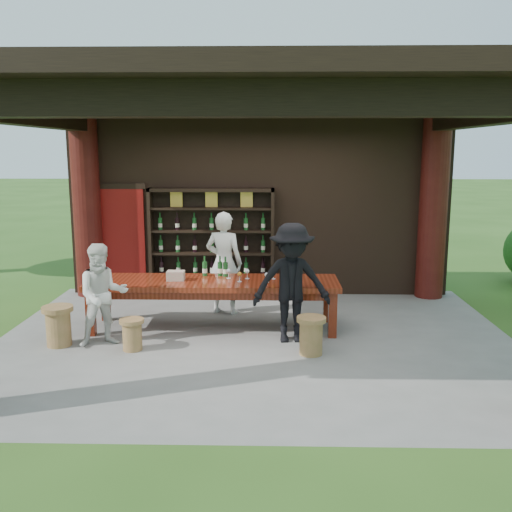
{
  "coord_description": "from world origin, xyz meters",
  "views": [
    {
      "loc": [
        0.2,
        -7.78,
        2.69
      ],
      "look_at": [
        0.0,
        0.4,
        1.15
      ],
      "focal_mm": 40.0,
      "sensor_mm": 36.0,
      "label": 1
    }
  ],
  "objects_px": {
    "host": "(224,263)",
    "guest_man": "(292,283)",
    "stool_near_left": "(132,334)",
    "guest_woman": "(103,295)",
    "stool_near_right": "(311,335)",
    "napkin_basket": "(176,276)",
    "wine_shelf": "(212,243)",
    "tasting_table": "(213,287)",
    "stool_far_left": "(58,325)"
  },
  "relations": [
    {
      "from": "host",
      "to": "guest_man",
      "type": "bearing_deg",
      "value": 141.88
    },
    {
      "from": "stool_near_left",
      "to": "guest_woman",
      "type": "xyz_separation_m",
      "value": [
        -0.44,
        0.2,
        0.48
      ]
    },
    {
      "from": "stool_near_right",
      "to": "napkin_basket",
      "type": "height_order",
      "value": "napkin_basket"
    },
    {
      "from": "wine_shelf",
      "to": "tasting_table",
      "type": "distance_m",
      "value": 1.95
    },
    {
      "from": "tasting_table",
      "to": "stool_far_left",
      "type": "distance_m",
      "value": 2.26
    },
    {
      "from": "guest_woman",
      "to": "stool_near_left",
      "type": "bearing_deg",
      "value": -47.52
    },
    {
      "from": "tasting_table",
      "to": "stool_near_right",
      "type": "bearing_deg",
      "value": -37.87
    },
    {
      "from": "stool_near_left",
      "to": "stool_near_right",
      "type": "height_order",
      "value": "stool_near_right"
    },
    {
      "from": "stool_far_left",
      "to": "napkin_basket",
      "type": "xyz_separation_m",
      "value": [
        1.51,
        0.82,
        0.52
      ]
    },
    {
      "from": "stool_far_left",
      "to": "guest_woman",
      "type": "bearing_deg",
      "value": 4.28
    },
    {
      "from": "host",
      "to": "guest_woman",
      "type": "distance_m",
      "value": 2.24
    },
    {
      "from": "wine_shelf",
      "to": "host",
      "type": "bearing_deg",
      "value": -73.99
    },
    {
      "from": "stool_near_right",
      "to": "guest_man",
      "type": "height_order",
      "value": "guest_man"
    },
    {
      "from": "tasting_table",
      "to": "stool_near_right",
      "type": "relative_size",
      "value": 7.33
    },
    {
      "from": "stool_near_right",
      "to": "stool_far_left",
      "type": "height_order",
      "value": "stool_far_left"
    },
    {
      "from": "guest_man",
      "to": "napkin_basket",
      "type": "relative_size",
      "value": 6.49
    },
    {
      "from": "stool_near_left",
      "to": "napkin_basket",
      "type": "height_order",
      "value": "napkin_basket"
    },
    {
      "from": "guest_woman",
      "to": "napkin_basket",
      "type": "height_order",
      "value": "guest_woman"
    },
    {
      "from": "host",
      "to": "guest_woman",
      "type": "height_order",
      "value": "host"
    },
    {
      "from": "stool_near_left",
      "to": "guest_man",
      "type": "xyz_separation_m",
      "value": [
        2.17,
        0.43,
        0.61
      ]
    },
    {
      "from": "tasting_table",
      "to": "guest_man",
      "type": "distance_m",
      "value": 1.3
    },
    {
      "from": "wine_shelf",
      "to": "stool_far_left",
      "type": "height_order",
      "value": "wine_shelf"
    },
    {
      "from": "guest_woman",
      "to": "napkin_basket",
      "type": "bearing_deg",
      "value": 18.53
    },
    {
      "from": "stool_far_left",
      "to": "napkin_basket",
      "type": "bearing_deg",
      "value": 28.43
    },
    {
      "from": "wine_shelf",
      "to": "guest_woman",
      "type": "height_order",
      "value": "wine_shelf"
    },
    {
      "from": "guest_woman",
      "to": "guest_man",
      "type": "bearing_deg",
      "value": -17.45
    },
    {
      "from": "guest_man",
      "to": "napkin_basket",
      "type": "distance_m",
      "value": 1.8
    },
    {
      "from": "guest_man",
      "to": "napkin_basket",
      "type": "bearing_deg",
      "value": 156.31
    },
    {
      "from": "tasting_table",
      "to": "guest_woman",
      "type": "height_order",
      "value": "guest_woman"
    },
    {
      "from": "host",
      "to": "napkin_basket",
      "type": "height_order",
      "value": "host"
    },
    {
      "from": "wine_shelf",
      "to": "stool_near_right",
      "type": "relative_size",
      "value": 4.44
    },
    {
      "from": "host",
      "to": "guest_man",
      "type": "xyz_separation_m",
      "value": [
        1.06,
        -1.39,
        -0.0
      ]
    },
    {
      "from": "tasting_table",
      "to": "stool_near_left",
      "type": "bearing_deg",
      "value": -135.71
    },
    {
      "from": "stool_near_left",
      "to": "napkin_basket",
      "type": "bearing_deg",
      "value": 65.31
    },
    {
      "from": "stool_near_right",
      "to": "host",
      "type": "bearing_deg",
      "value": 124.05
    },
    {
      "from": "stool_near_left",
      "to": "host",
      "type": "distance_m",
      "value": 2.22
    },
    {
      "from": "stool_near_left",
      "to": "stool_near_right",
      "type": "distance_m",
      "value": 2.41
    },
    {
      "from": "stool_near_left",
      "to": "wine_shelf",
      "type": "bearing_deg",
      "value": 74.49
    },
    {
      "from": "stool_near_left",
      "to": "stool_far_left",
      "type": "relative_size",
      "value": 0.78
    },
    {
      "from": "stool_near_left",
      "to": "host",
      "type": "height_order",
      "value": "host"
    },
    {
      "from": "wine_shelf",
      "to": "tasting_table",
      "type": "xyz_separation_m",
      "value": [
        0.21,
        -1.91,
        -0.37
      ]
    },
    {
      "from": "wine_shelf",
      "to": "host",
      "type": "height_order",
      "value": "wine_shelf"
    },
    {
      "from": "stool_near_right",
      "to": "stool_far_left",
      "type": "bearing_deg",
      "value": 175.7
    },
    {
      "from": "stool_near_left",
      "to": "guest_man",
      "type": "distance_m",
      "value": 2.29
    },
    {
      "from": "guest_woman",
      "to": "tasting_table",
      "type": "bearing_deg",
      "value": 5.85
    },
    {
      "from": "stool_near_right",
      "to": "wine_shelf",
      "type": "bearing_deg",
      "value": 118.25
    },
    {
      "from": "wine_shelf",
      "to": "stool_near_left",
      "type": "height_order",
      "value": "wine_shelf"
    },
    {
      "from": "wine_shelf",
      "to": "host",
      "type": "xyz_separation_m",
      "value": [
        0.31,
        -1.07,
        -0.16
      ]
    },
    {
      "from": "wine_shelf",
      "to": "tasting_table",
      "type": "bearing_deg",
      "value": -83.77
    },
    {
      "from": "wine_shelf",
      "to": "napkin_basket",
      "type": "relative_size",
      "value": 8.74
    }
  ]
}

